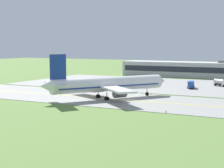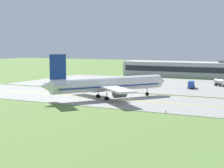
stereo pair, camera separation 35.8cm
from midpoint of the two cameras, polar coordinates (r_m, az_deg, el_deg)
ground_plane at (r=102.30m, az=2.60°, el=-2.52°), size 500.00×500.00×0.00m
taxiway_strip at (r=102.29m, az=2.60°, el=-2.49°), size 240.00×28.00×0.10m
apron_pad at (r=138.45m, az=13.79°, el=-0.43°), size 140.00×52.00×0.10m
taxiway_centreline at (r=102.28m, az=2.60°, el=-2.46°), size 220.00×0.60×0.01m
airplane_lead at (r=104.54m, az=-0.65°, el=-0.04°), size 29.21×34.96×12.70m
service_truck_fuel at (r=132.95m, az=12.06°, el=-0.01°), size 3.44×6.31×2.60m
service_truck_pushback at (r=141.25m, az=16.44°, el=0.23°), size 6.17×4.93×2.65m
terminal_building at (r=179.93m, az=12.46°, el=2.16°), size 67.89×13.11×8.20m
traffic_cone_near_edge at (r=84.51m, az=8.30°, el=-4.18°), size 0.44×0.44×0.60m
traffic_cone_mid_edge at (r=113.34m, az=6.05°, el=-1.56°), size 0.44×0.44×0.60m
traffic_cone_far_edge at (r=118.65m, az=0.20°, el=-1.18°), size 0.44×0.44×0.60m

